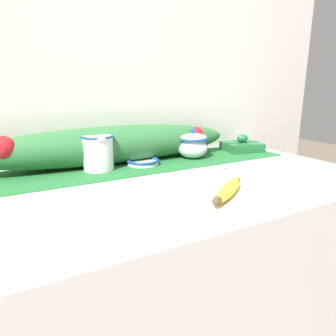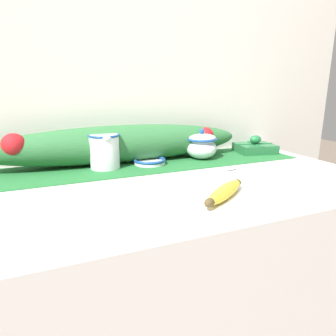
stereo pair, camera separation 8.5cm
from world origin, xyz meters
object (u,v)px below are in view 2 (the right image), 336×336
(banana, at_px, (224,192))
(cream_pitcher, at_px, (104,150))
(spoon, at_px, (229,169))
(gift_box, at_px, (255,147))
(sugar_bowl, at_px, (201,145))
(small_dish, at_px, (150,161))

(banana, bearing_deg, cream_pitcher, 117.85)
(spoon, xyz_separation_m, gift_box, (0.27, 0.20, 0.02))
(cream_pitcher, height_order, sugar_bowl, cream_pitcher)
(small_dish, relative_size, banana, 0.64)
(sugar_bowl, distance_m, gift_box, 0.27)
(sugar_bowl, bearing_deg, gift_box, 3.03)
(cream_pitcher, bearing_deg, sugar_bowl, -0.23)
(small_dish, bearing_deg, cream_pitcher, 177.35)
(cream_pitcher, distance_m, gift_box, 0.65)
(banana, height_order, spoon, banana)
(banana, xyz_separation_m, spoon, (0.17, 0.23, -0.01))
(banana, distance_m, spoon, 0.28)
(cream_pitcher, relative_size, gift_box, 0.71)
(sugar_bowl, bearing_deg, spoon, -87.98)
(sugar_bowl, bearing_deg, small_dish, -178.43)
(gift_box, bearing_deg, small_dish, -177.62)
(banana, bearing_deg, small_dish, 97.94)
(spoon, bearing_deg, small_dish, 126.60)
(sugar_bowl, height_order, banana, sugar_bowl)
(cream_pitcher, bearing_deg, banana, -62.15)
(spoon, bearing_deg, banana, -141.39)
(sugar_bowl, height_order, gift_box, sugar_bowl)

